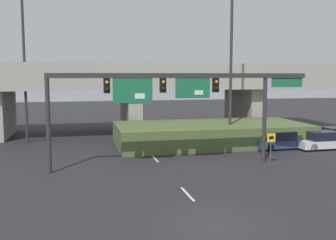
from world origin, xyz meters
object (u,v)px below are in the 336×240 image
(signal_gantry, at_px, (176,90))
(speed_limit_sign, at_px, (271,144))
(highway_light_pole_near, at_px, (24,56))
(highway_light_pole_far, at_px, (231,48))
(parked_sedan_mid_right, at_px, (322,141))
(parked_sedan_near_right, at_px, (280,141))

(signal_gantry, height_order, speed_limit_sign, signal_gantry)
(highway_light_pole_near, relative_size, highway_light_pole_far, 0.93)
(highway_light_pole_far, distance_m, parked_sedan_mid_right, 10.85)
(speed_limit_sign, xyz_separation_m, highway_light_pole_near, (-17.45, 13.06, 6.38))
(highway_light_pole_far, relative_size, parked_sedan_near_right, 3.34)
(speed_limit_sign, relative_size, highway_light_pole_near, 0.15)
(highway_light_pole_near, height_order, highway_light_pole_far, highway_light_pole_far)
(speed_limit_sign, xyz_separation_m, parked_sedan_mid_right, (6.85, 4.27, -0.76))
(speed_limit_sign, relative_size, parked_sedan_near_right, 0.46)
(parked_sedan_near_right, bearing_deg, parked_sedan_mid_right, -18.59)
(signal_gantry, bearing_deg, highway_light_pole_near, 131.60)
(parked_sedan_near_right, xyz_separation_m, parked_sedan_mid_right, (3.34, -0.89, 0.00))
(signal_gantry, xyz_separation_m, parked_sedan_mid_right, (13.37, 3.53, -4.43))
(highway_light_pole_far, relative_size, parked_sedan_mid_right, 3.62)
(highway_light_pole_far, bearing_deg, parked_sedan_mid_right, -25.43)
(signal_gantry, bearing_deg, highway_light_pole_far, 46.23)
(highway_light_pole_far, height_order, parked_sedan_mid_right, highway_light_pole_far)
(parked_sedan_near_right, bearing_deg, highway_light_pole_near, 155.73)
(speed_limit_sign, distance_m, highway_light_pole_far, 10.27)
(parked_sedan_mid_right, bearing_deg, highway_light_pole_near, 158.80)
(parked_sedan_near_right, bearing_deg, signal_gantry, -159.85)
(signal_gantry, height_order, highway_light_pole_far, highway_light_pole_far)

